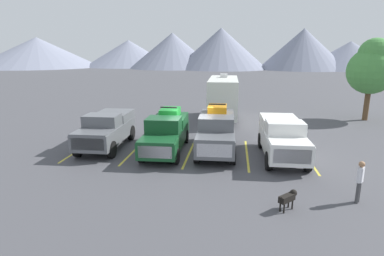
% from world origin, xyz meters
% --- Properties ---
extents(ground_plane, '(240.00, 240.00, 0.00)m').
position_xyz_m(ground_plane, '(0.00, 0.00, 0.00)').
color(ground_plane, '#47474C').
extents(pickup_truck_a, '(2.32, 5.40, 2.12)m').
position_xyz_m(pickup_truck_a, '(-5.11, 0.33, 1.13)').
color(pickup_truck_a, '#595B60').
rests_on(pickup_truck_a, ground).
extents(pickup_truck_b, '(2.22, 5.81, 2.45)m').
position_xyz_m(pickup_truck_b, '(-1.39, 0.10, 1.13)').
color(pickup_truck_b, '#144723').
rests_on(pickup_truck_b, ground).
extents(pickup_truck_c, '(2.27, 5.66, 2.67)m').
position_xyz_m(pickup_truck_c, '(1.49, 0.38, 1.23)').
color(pickup_truck_c, '#595B60').
rests_on(pickup_truck_c, ground).
extents(pickup_truck_d, '(2.25, 5.38, 2.16)m').
position_xyz_m(pickup_truck_d, '(5.11, -0.31, 1.16)').
color(pickup_truck_d, white).
rests_on(pickup_truck_d, ground).
extents(lot_stripe_a, '(0.12, 5.50, 0.01)m').
position_xyz_m(lot_stripe_a, '(-6.55, -0.08, 0.00)').
color(lot_stripe_a, gold).
rests_on(lot_stripe_a, ground).
extents(lot_stripe_b, '(0.12, 5.50, 0.01)m').
position_xyz_m(lot_stripe_b, '(-3.27, -0.08, 0.00)').
color(lot_stripe_b, gold).
rests_on(lot_stripe_b, ground).
extents(lot_stripe_c, '(0.12, 5.50, 0.01)m').
position_xyz_m(lot_stripe_c, '(0.00, -0.08, 0.00)').
color(lot_stripe_c, gold).
rests_on(lot_stripe_c, ground).
extents(lot_stripe_d, '(0.12, 5.50, 0.01)m').
position_xyz_m(lot_stripe_d, '(3.27, -0.08, 0.00)').
color(lot_stripe_d, gold).
rests_on(lot_stripe_d, ground).
extents(lot_stripe_e, '(0.12, 5.50, 0.01)m').
position_xyz_m(lot_stripe_e, '(6.55, -0.08, 0.00)').
color(lot_stripe_e, gold).
rests_on(lot_stripe_e, ground).
extents(camper_trailer_a, '(2.42, 7.98, 3.80)m').
position_xyz_m(camper_trailer_a, '(1.55, 8.94, 2.00)').
color(camper_trailer_a, silver).
rests_on(camper_trailer_a, ground).
extents(person_a, '(0.30, 0.32, 1.68)m').
position_xyz_m(person_a, '(7.28, -5.38, 0.97)').
color(person_a, '#3F3F42').
rests_on(person_a, ground).
extents(dog, '(0.75, 0.75, 0.71)m').
position_xyz_m(dog, '(4.54, -6.31, 0.49)').
color(dog, black).
rests_on(dog, ground).
extents(tree_a, '(3.76, 3.76, 6.74)m').
position_xyz_m(tree_a, '(13.53, 10.51, 4.41)').
color(tree_a, brown).
rests_on(tree_a, ground).
extents(mountain_ridge, '(171.47, 46.93, 12.79)m').
position_xyz_m(mountain_ridge, '(1.10, 90.61, 5.63)').
color(mountain_ridge, gray).
rests_on(mountain_ridge, ground).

